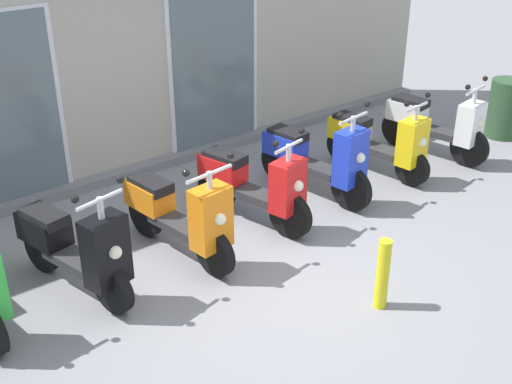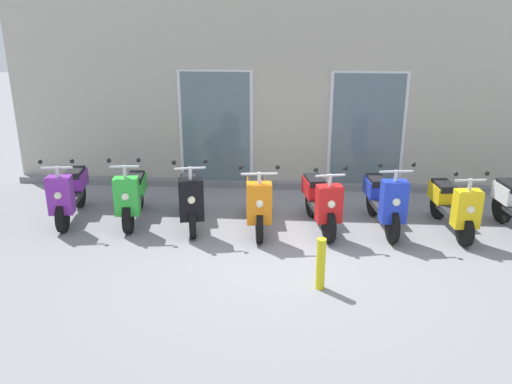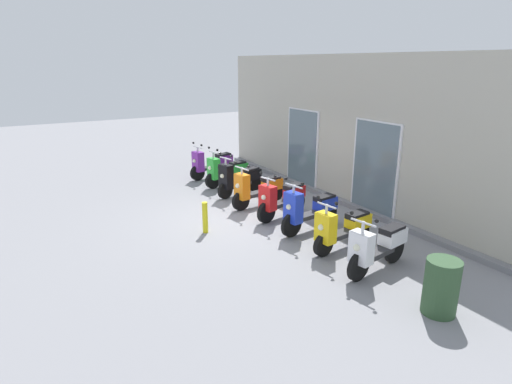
{
  "view_description": "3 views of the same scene",
  "coord_description": "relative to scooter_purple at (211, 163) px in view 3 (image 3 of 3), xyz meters",
  "views": [
    {
      "loc": [
        -3.44,
        -4.26,
        3.63
      ],
      "look_at": [
        0.34,
        0.54,
        0.56
      ],
      "focal_mm": 45.5,
      "sensor_mm": 36.0,
      "label": 1
    },
    {
      "loc": [
        0.12,
        -7.37,
        3.53
      ],
      "look_at": [
        -0.49,
        0.5,
        0.72
      ],
      "focal_mm": 37.85,
      "sensor_mm": 36.0,
      "label": 2
    },
    {
      "loc": [
        8.49,
        -4.54,
        3.61
      ],
      "look_at": [
        0.35,
        0.22,
        0.69
      ],
      "focal_mm": 29.6,
      "sensor_mm": 36.0,
      "label": 3
    }
  ],
  "objects": [
    {
      "name": "ground_plane",
      "position": [
        3.68,
        -0.91,
        -0.48
      ],
      "size": [
        40.0,
        40.0,
        0.0
      ],
      "primitive_type": "plane",
      "color": "gray"
    },
    {
      "name": "storefront_facade",
      "position": [
        3.68,
        2.12,
        1.36
      ],
      "size": [
        11.04,
        0.5,
        3.81
      ],
      "color": "#B2AD9E",
      "rests_on": "ground_plane"
    },
    {
      "name": "scooter_purple",
      "position": [
        0.0,
        0.0,
        0.0
      ],
      "size": [
        0.6,
        1.6,
        1.2
      ],
      "color": "black",
      "rests_on": "ground_plane"
    },
    {
      "name": "scooter_green",
      "position": [
        1.08,
        0.01,
        -0.02
      ],
      "size": [
        0.56,
        1.53,
        1.23
      ],
      "color": "black",
      "rests_on": "ground_plane"
    },
    {
      "name": "scooter_black",
      "position": [
        2.09,
        -0.12,
        0.0
      ],
      "size": [
        0.68,
        1.52,
        1.26
      ],
      "color": "black",
      "rests_on": "ground_plane"
    },
    {
      "name": "scooter_orange",
      "position": [
        3.19,
        -0.16,
        0.0
      ],
      "size": [
        0.61,
        1.61,
        1.22
      ],
      "color": "black",
      "rests_on": "ground_plane"
    },
    {
      "name": "scooter_red",
      "position": [
        4.21,
        -0.08,
        0.0
      ],
      "size": [
        0.67,
        1.56,
        1.19
      ],
      "color": "black",
      "rests_on": "ground_plane"
    },
    {
      "name": "scooter_blue",
      "position": [
        5.22,
        -0.03,
        0.03
      ],
      "size": [
        0.61,
        1.67,
        1.27
      ],
      "color": "black",
      "rests_on": "ground_plane"
    },
    {
      "name": "scooter_yellow",
      "position": [
        6.31,
        -0.03,
        -0.03
      ],
      "size": [
        0.57,
        1.56,
        1.16
      ],
      "color": "black",
      "rests_on": "ground_plane"
    },
    {
      "name": "scooter_white",
      "position": [
        7.35,
        -0.13,
        0.01
      ],
      "size": [
        0.63,
        1.6,
        1.19
      ],
      "color": "black",
      "rests_on": "ground_plane"
    },
    {
      "name": "trash_bin",
      "position": [
        8.78,
        -0.3,
        -0.05
      ],
      "size": [
        0.5,
        0.5,
        0.86
      ],
      "primitive_type": "cylinder",
      "color": "#2D4C2D",
      "rests_on": "ground_plane"
    },
    {
      "name": "curb_bollard",
      "position": [
        4.15,
        -2.05,
        -0.13
      ],
      "size": [
        0.12,
        0.12,
        0.7
      ],
      "primitive_type": "cylinder",
      "color": "yellow",
      "rests_on": "ground_plane"
    }
  ]
}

